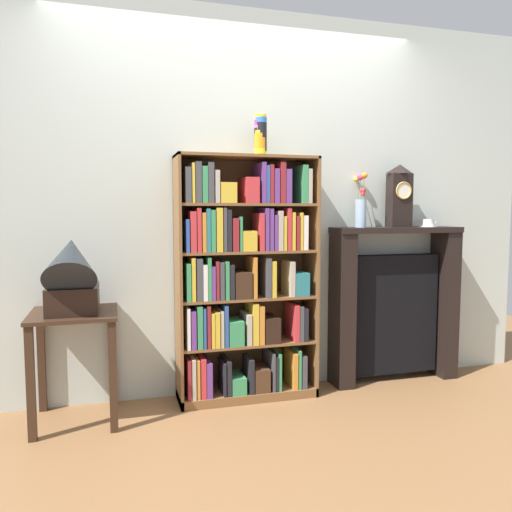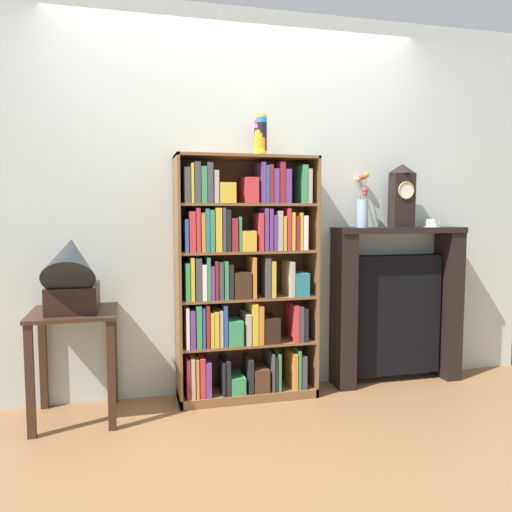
# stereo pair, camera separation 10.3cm
# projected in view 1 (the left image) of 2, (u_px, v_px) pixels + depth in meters

# --- Properties ---
(ground_plane) EXTENTS (7.43, 6.40, 0.02)m
(ground_plane) POSITION_uv_depth(u_px,v_px,m) (252.00, 405.00, 3.29)
(ground_plane) COLOR brown
(wall_back) EXTENTS (4.43, 0.08, 2.60)m
(wall_back) POSITION_uv_depth(u_px,v_px,m) (243.00, 204.00, 3.49)
(wall_back) COLOR beige
(wall_back) RESTS_ON ground
(bookshelf) EXTENTS (0.92, 0.30, 1.61)m
(bookshelf) POSITION_uv_depth(u_px,v_px,m) (243.00, 282.00, 3.33)
(bookshelf) COLOR brown
(bookshelf) RESTS_ON ground
(cup_stack) EXTENTS (0.08, 0.08, 0.27)m
(cup_stack) POSITION_uv_depth(u_px,v_px,m) (260.00, 136.00, 3.30)
(cup_stack) COLOR yellow
(cup_stack) RESTS_ON bookshelf
(side_table_left) EXTENTS (0.49, 0.50, 0.66)m
(side_table_left) POSITION_uv_depth(u_px,v_px,m) (75.00, 340.00, 2.98)
(side_table_left) COLOR #382316
(side_table_left) RESTS_ON ground
(gramophone) EXTENTS (0.29, 0.50, 0.53)m
(gramophone) POSITION_uv_depth(u_px,v_px,m) (72.00, 275.00, 2.88)
(gramophone) COLOR black
(gramophone) RESTS_ON side_table_left
(fireplace_mantel) EXTENTS (0.96, 0.24, 1.14)m
(fireplace_mantel) POSITION_uv_depth(u_px,v_px,m) (393.00, 305.00, 3.72)
(fireplace_mantel) COLOR black
(fireplace_mantel) RESTS_ON ground
(mantel_clock) EXTENTS (0.16, 0.11, 0.45)m
(mantel_clock) POSITION_uv_depth(u_px,v_px,m) (399.00, 196.00, 3.63)
(mantel_clock) COLOR black
(mantel_clock) RESTS_ON fireplace_mantel
(flower_vase) EXTENTS (0.09, 0.18, 0.39)m
(flower_vase) POSITION_uv_depth(u_px,v_px,m) (361.00, 206.00, 3.57)
(flower_vase) COLOR #99B2D1
(flower_vase) RESTS_ON fireplace_mantel
(teacup_with_saucer) EXTENTS (0.13, 0.13, 0.06)m
(teacup_with_saucer) POSITION_uv_depth(u_px,v_px,m) (428.00, 223.00, 3.72)
(teacup_with_saucer) COLOR white
(teacup_with_saucer) RESTS_ON fireplace_mantel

